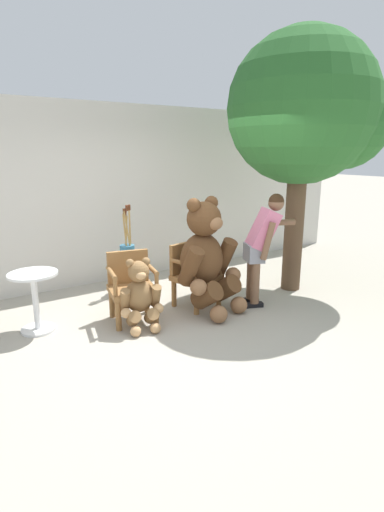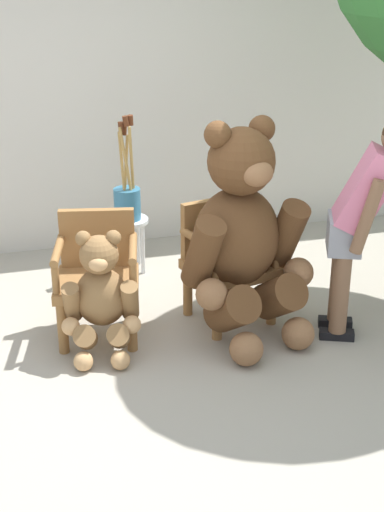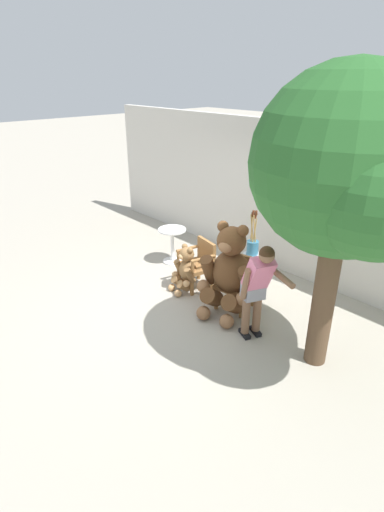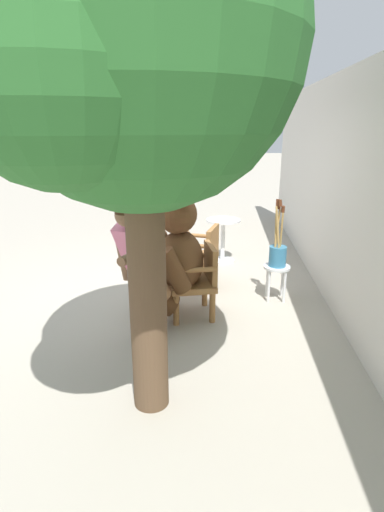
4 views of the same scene
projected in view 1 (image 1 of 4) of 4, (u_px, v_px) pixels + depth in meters
name	position (u px, v px, depth m)	size (l,w,h in m)	color
ground_plane	(191.00, 329.00, 4.80)	(60.00, 60.00, 0.00)	#A8A091
back_wall	(110.00, 195.00, 6.39)	(10.00, 0.16, 2.80)	beige
wooden_chair_left	(131.00, 285.00, 4.98)	(0.65, 0.62, 0.86)	olive
wooden_chair_right	(193.00, 273.00, 5.47)	(0.67, 0.64, 0.86)	olive
teddy_bear_large	(206.00, 257.00, 5.21)	(0.95, 0.95, 1.51)	brown
teddy_bear_small	(140.00, 295.00, 4.75)	(0.53, 0.53, 0.86)	olive
person_visitor	(262.00, 240.00, 5.36)	(0.85, 0.48, 1.54)	black
white_stool	(128.00, 269.00, 6.03)	(0.34, 0.34, 0.46)	silver
brush_bucket	(127.00, 250.00, 5.96)	(0.22, 0.22, 0.87)	teal
round_side_table	(35.00, 295.00, 4.66)	(0.56, 0.56, 0.72)	white
patio_tree	(309.00, 113.00, 5.59)	(2.21, 2.11, 3.71)	brown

